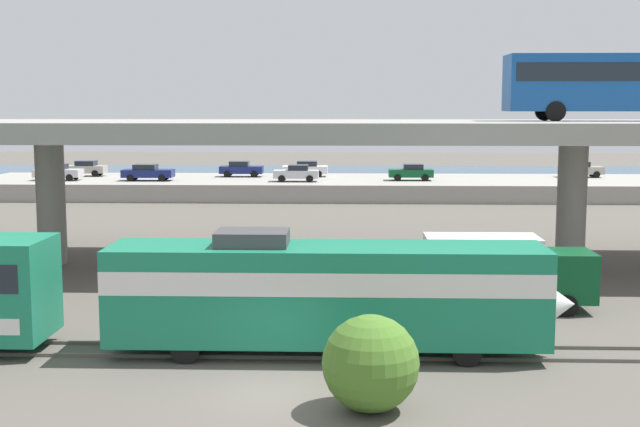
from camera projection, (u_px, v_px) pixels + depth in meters
name	position (u px, v px, depth m)	size (l,w,h in m)	color
ground_plane	(276.00, 392.00, 24.76)	(260.00, 260.00, 0.00)	#565149
rail_strip_near	(285.00, 357.00, 27.99)	(110.00, 0.12, 0.12)	#59544C
rail_strip_far	(288.00, 345.00, 29.46)	(110.00, 0.12, 0.12)	#59544C
train_locomotive	(348.00, 290.00, 28.38)	(15.56, 3.04, 4.18)	#197A56
highway_overpass	(308.00, 134.00, 43.73)	(96.00, 12.14, 7.54)	gray
transit_bus_on_overpass	(624.00, 81.00, 43.59)	(12.00, 2.68, 3.40)	#14478C
service_truck_west	(503.00, 270.00, 34.63)	(6.80, 2.46, 3.04)	#0C4C26
pier_parking_lot	(326.00, 187.00, 79.20)	(65.31, 13.34, 1.57)	gray
parked_car_0	(85.00, 168.00, 82.18)	(4.15, 1.85, 1.50)	#9E998C
parked_car_1	(297.00, 173.00, 76.23)	(4.02, 1.89, 1.50)	#B7B7BC
parked_car_2	(148.00, 172.00, 77.12)	(4.60, 1.99, 1.50)	navy
parked_car_3	(581.00, 169.00, 80.86)	(4.05, 1.82, 1.50)	#9E998C
parked_car_4	(241.00, 169.00, 81.48)	(4.14, 1.84, 1.50)	navy
parked_car_5	(58.00, 172.00, 77.46)	(4.23, 2.00, 1.50)	#B7B7BC
parked_car_6	(411.00, 172.00, 77.36)	(4.03, 1.86, 1.50)	#0C4C26
parked_car_7	(305.00, 169.00, 81.67)	(4.33, 1.99, 1.50)	silver
harbor_water	(331.00, 176.00, 102.10)	(140.00, 36.00, 0.01)	#2D5170
shrub_right	(371.00, 363.00, 23.07)	(2.67, 2.67, 2.67)	#477327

